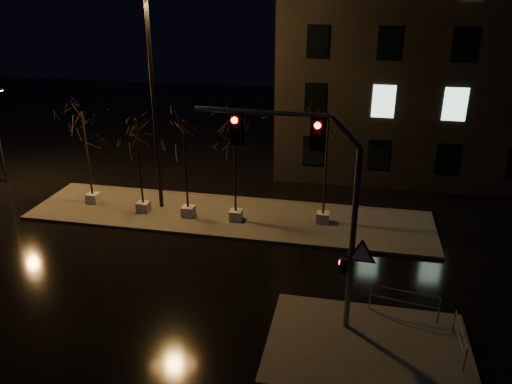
# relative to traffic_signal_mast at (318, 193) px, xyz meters

# --- Properties ---
(ground) EXTENTS (90.00, 90.00, 0.00)m
(ground) POSITION_rel_traffic_signal_mast_xyz_m (-5.42, 2.49, -5.32)
(ground) COLOR black
(ground) RESTS_ON ground
(median) EXTENTS (22.00, 5.00, 0.15)m
(median) POSITION_rel_traffic_signal_mast_xyz_m (-5.42, 8.49, -5.25)
(median) COLOR #413E3A
(median) RESTS_ON ground
(sidewalk_corner) EXTENTS (7.00, 5.00, 0.15)m
(sidewalk_corner) POSITION_rel_traffic_signal_mast_xyz_m (2.08, -1.01, -5.25)
(sidewalk_corner) COLOR #413E3A
(sidewalk_corner) RESTS_ON ground
(building) EXTENTS (25.00, 12.00, 15.00)m
(building) POSITION_rel_traffic_signal_mast_xyz_m (8.58, 20.49, 2.18)
(building) COLOR black
(building) RESTS_ON ground
(tree_0) EXTENTS (1.80, 1.80, 5.49)m
(tree_0) POSITION_rel_traffic_signal_mast_xyz_m (-13.49, 8.56, -1.01)
(tree_0) COLOR #B2AFA6
(tree_0) RESTS_ON median
(tree_1) EXTENTS (1.80, 1.80, 5.40)m
(tree_1) POSITION_rel_traffic_signal_mast_xyz_m (-10.12, 7.96, -1.08)
(tree_1) COLOR #B2AFA6
(tree_1) RESTS_ON median
(tree_2) EXTENTS (1.80, 1.80, 5.47)m
(tree_2) POSITION_rel_traffic_signal_mast_xyz_m (-7.49, 7.91, -1.02)
(tree_2) COLOR #B2AFA6
(tree_2) RESTS_ON median
(tree_3) EXTENTS (1.80, 1.80, 5.65)m
(tree_3) POSITION_rel_traffic_signal_mast_xyz_m (-4.84, 7.93, -0.89)
(tree_3) COLOR #B2AFA6
(tree_3) RESTS_ON median
(tree_4) EXTENTS (1.80, 1.80, 6.00)m
(tree_4) POSITION_rel_traffic_signal_mast_xyz_m (-0.25, 8.56, -0.62)
(tree_4) COLOR #B2AFA6
(tree_4) RESTS_ON median
(traffic_signal_mast) EXTENTS (6.44, 0.45, 7.87)m
(traffic_signal_mast) POSITION_rel_traffic_signal_mast_xyz_m (0.00, 0.00, 0.00)
(traffic_signal_mast) COLOR slate
(traffic_signal_mast) RESTS_ON sidewalk_corner
(streetlight_main) EXTENTS (2.79, 1.23, 11.43)m
(streetlight_main) POSITION_rel_traffic_signal_mast_xyz_m (-9.41, 8.84, 1.42)
(streetlight_main) COLOR black
(streetlight_main) RESTS_ON median
(guard_rail_a) EXTENTS (2.52, 0.48, 1.10)m
(guard_rail_a) POSITION_rel_traffic_signal_mast_xyz_m (3.36, 0.99, -4.45)
(guard_rail_a) COLOR slate
(guard_rail_a) RESTS_ON sidewalk_corner
(guard_rail_b) EXTENTS (0.08, 2.05, 0.97)m
(guard_rail_b) POSITION_rel_traffic_signal_mast_xyz_m (5.08, -0.72, -4.55)
(guard_rail_b) COLOR slate
(guard_rail_b) RESTS_ON sidewalk_corner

